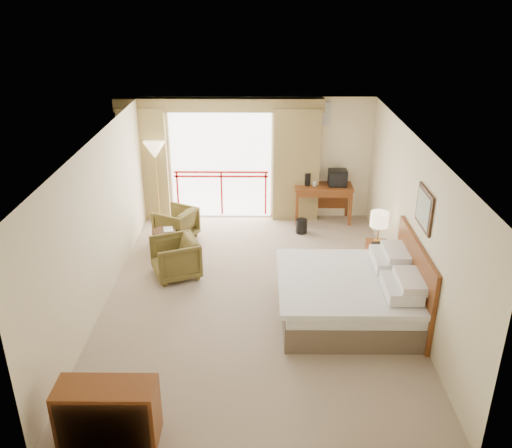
{
  "coord_description": "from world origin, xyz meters",
  "views": [
    {
      "loc": [
        0.08,
        -7.94,
        4.86
      ],
      "look_at": [
        0.0,
        0.4,
        1.16
      ],
      "focal_mm": 38.0,
      "sensor_mm": 36.0,
      "label": 1
    }
  ],
  "objects_px": {
    "desk": "(323,192)",
    "bed": "(350,295)",
    "nightstand": "(376,257)",
    "tv": "(338,178)",
    "armchair_near": "(177,275)",
    "side_table": "(164,238)",
    "table_lamp": "(379,220)",
    "wastebasket": "(301,226)",
    "floor_lamp": "(155,153)",
    "dresser": "(108,413)",
    "armchair_far": "(177,238)"
  },
  "relations": [
    {
      "from": "desk",
      "to": "side_table",
      "type": "relative_size",
      "value": 2.55
    },
    {
      "from": "tv",
      "to": "floor_lamp",
      "type": "bearing_deg",
      "value": 164.29
    },
    {
      "from": "tv",
      "to": "dresser",
      "type": "relative_size",
      "value": 0.35
    },
    {
      "from": "tv",
      "to": "armchair_near",
      "type": "bearing_deg",
      "value": -158.24
    },
    {
      "from": "armchair_near",
      "to": "desk",
      "type": "bearing_deg",
      "value": 109.7
    },
    {
      "from": "table_lamp",
      "to": "nightstand",
      "type": "bearing_deg",
      "value": -90.0
    },
    {
      "from": "armchair_far",
      "to": "armchair_near",
      "type": "distance_m",
      "value": 1.58
    },
    {
      "from": "bed",
      "to": "armchair_far",
      "type": "height_order",
      "value": "bed"
    },
    {
      "from": "nightstand",
      "to": "tv",
      "type": "relative_size",
      "value": 1.42
    },
    {
      "from": "nightstand",
      "to": "wastebasket",
      "type": "bearing_deg",
      "value": 130.77
    },
    {
      "from": "bed",
      "to": "nightstand",
      "type": "relative_size",
      "value": 3.79
    },
    {
      "from": "desk",
      "to": "bed",
      "type": "bearing_deg",
      "value": -93.49
    },
    {
      "from": "dresser",
      "to": "bed",
      "type": "bearing_deg",
      "value": 41.99
    },
    {
      "from": "armchair_near",
      "to": "side_table",
      "type": "bearing_deg",
      "value": 179.22
    },
    {
      "from": "side_table",
      "to": "tv",
      "type": "bearing_deg",
      "value": 25.34
    },
    {
      "from": "nightstand",
      "to": "armchair_near",
      "type": "xyz_separation_m",
      "value": [
        -3.65,
        -0.2,
        -0.28
      ]
    },
    {
      "from": "bed",
      "to": "side_table",
      "type": "height_order",
      "value": "bed"
    },
    {
      "from": "table_lamp",
      "to": "floor_lamp",
      "type": "bearing_deg",
      "value": 153.06
    },
    {
      "from": "nightstand",
      "to": "armchair_far",
      "type": "height_order",
      "value": "nightstand"
    },
    {
      "from": "table_lamp",
      "to": "side_table",
      "type": "height_order",
      "value": "table_lamp"
    },
    {
      "from": "wastebasket",
      "to": "tv",
      "type": "bearing_deg",
      "value": 39.89
    },
    {
      "from": "side_table",
      "to": "dresser",
      "type": "height_order",
      "value": "dresser"
    },
    {
      "from": "bed",
      "to": "armchair_near",
      "type": "height_order",
      "value": "bed"
    },
    {
      "from": "nightstand",
      "to": "table_lamp",
      "type": "distance_m",
      "value": 0.73
    },
    {
      "from": "nightstand",
      "to": "floor_lamp",
      "type": "xyz_separation_m",
      "value": [
        -4.37,
        2.27,
        1.29
      ]
    },
    {
      "from": "bed",
      "to": "wastebasket",
      "type": "height_order",
      "value": "bed"
    },
    {
      "from": "wastebasket",
      "to": "floor_lamp",
      "type": "bearing_deg",
      "value": 169.22
    },
    {
      "from": "wastebasket",
      "to": "dresser",
      "type": "distance_m",
      "value": 6.31
    },
    {
      "from": "desk",
      "to": "dresser",
      "type": "relative_size",
      "value": 1.12
    },
    {
      "from": "armchair_far",
      "to": "floor_lamp",
      "type": "relative_size",
      "value": 0.4
    },
    {
      "from": "armchair_far",
      "to": "wastebasket",
      "type": "bearing_deg",
      "value": 124.06
    },
    {
      "from": "side_table",
      "to": "table_lamp",
      "type": "bearing_deg",
      "value": -8.8
    },
    {
      "from": "bed",
      "to": "nightstand",
      "type": "xyz_separation_m",
      "value": [
        0.7,
        1.48,
        -0.1
      ]
    },
    {
      "from": "bed",
      "to": "nightstand",
      "type": "distance_m",
      "value": 1.64
    },
    {
      "from": "desk",
      "to": "wastebasket",
      "type": "relative_size",
      "value": 4.19
    },
    {
      "from": "desk",
      "to": "floor_lamp",
      "type": "distance_m",
      "value": 3.74
    },
    {
      "from": "table_lamp",
      "to": "wastebasket",
      "type": "distance_m",
      "value": 2.22
    },
    {
      "from": "tv",
      "to": "armchair_far",
      "type": "height_order",
      "value": "tv"
    },
    {
      "from": "tv",
      "to": "nightstand",
      "type": "bearing_deg",
      "value": -95.99
    },
    {
      "from": "floor_lamp",
      "to": "dresser",
      "type": "distance_m",
      "value": 6.47
    },
    {
      "from": "bed",
      "to": "nightstand",
      "type": "height_order",
      "value": "bed"
    },
    {
      "from": "nightstand",
      "to": "wastebasket",
      "type": "height_order",
      "value": "nightstand"
    },
    {
      "from": "tv",
      "to": "dresser",
      "type": "distance_m",
      "value": 7.29
    },
    {
      "from": "wastebasket",
      "to": "armchair_near",
      "type": "distance_m",
      "value": 3.05
    },
    {
      "from": "tv",
      "to": "side_table",
      "type": "height_order",
      "value": "tv"
    },
    {
      "from": "wastebasket",
      "to": "bed",
      "type": "bearing_deg",
      "value": -80.16
    },
    {
      "from": "nightstand",
      "to": "side_table",
      "type": "relative_size",
      "value": 1.13
    },
    {
      "from": "desk",
      "to": "dresser",
      "type": "bearing_deg",
      "value": -119.81
    },
    {
      "from": "bed",
      "to": "table_lamp",
      "type": "distance_m",
      "value": 1.8
    },
    {
      "from": "desk",
      "to": "armchair_far",
      "type": "height_order",
      "value": "desk"
    }
  ]
}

